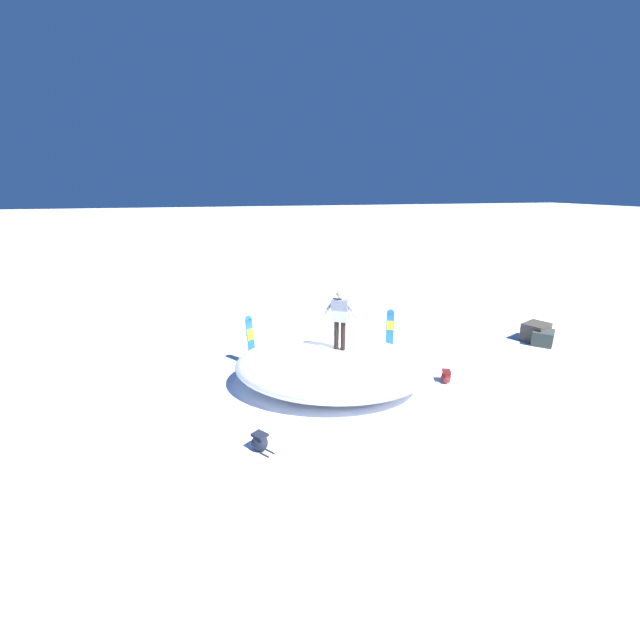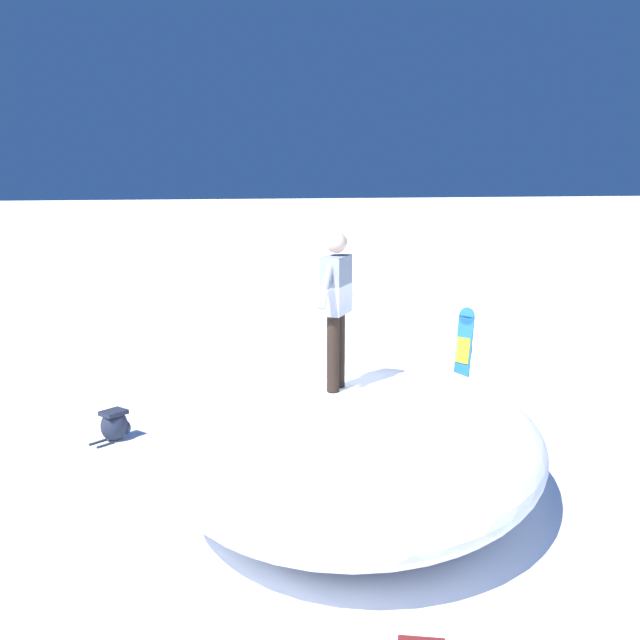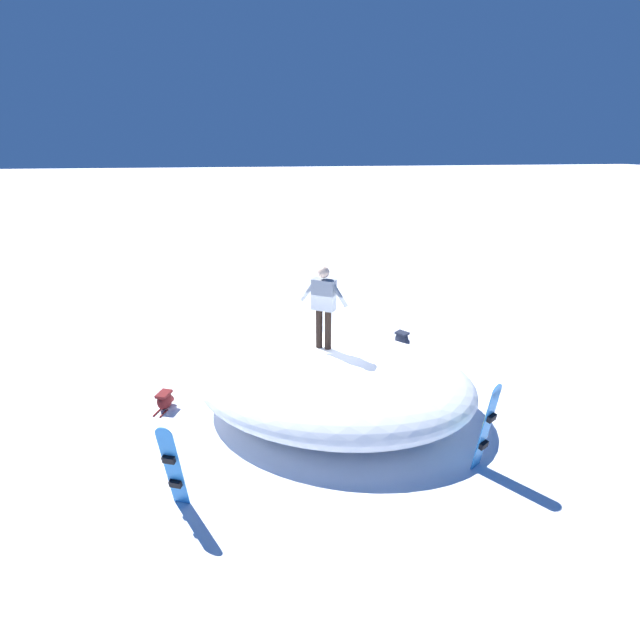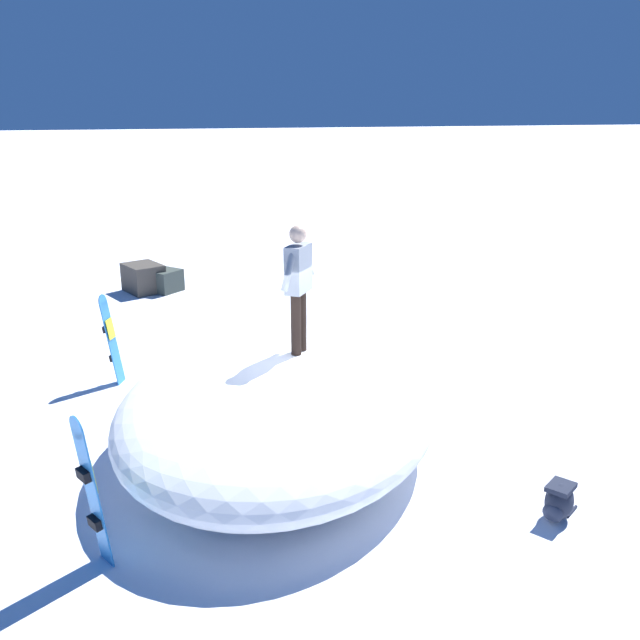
% 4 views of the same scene
% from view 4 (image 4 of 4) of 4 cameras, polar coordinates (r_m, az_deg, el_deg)
% --- Properties ---
extents(ground, '(240.00, 240.00, 0.00)m').
position_cam_4_polar(ground, '(9.87, -2.18, -10.39)').
color(ground, white).
extents(snow_mound, '(6.19, 7.02, 1.32)m').
position_cam_4_polar(snow_mound, '(9.63, -3.27, -6.79)').
color(snow_mound, white).
rests_on(snow_mound, ground).
extents(snowboarder_standing, '(0.67, 0.92, 1.76)m').
position_cam_4_polar(snowboarder_standing, '(9.28, -1.80, 3.31)').
color(snowboarder_standing, black).
rests_on(snowboarder_standing, snow_mound).
extents(snowboard_primary_upright, '(0.31, 0.33, 1.74)m').
position_cam_4_polar(snowboard_primary_upright, '(7.52, -18.38, -13.12)').
color(snowboard_primary_upright, '#2672BF').
rests_on(snowboard_primary_upright, ground).
extents(snowboard_secondary_upright, '(0.33, 0.35, 1.57)m').
position_cam_4_polar(snowboard_secondary_upright, '(12.23, -16.84, -1.41)').
color(snowboard_secondary_upright, '#2672BF').
rests_on(snowboard_secondary_upright, ground).
extents(backpack_near, '(0.61, 0.54, 0.45)m').
position_cam_4_polar(backpack_near, '(8.68, 19.06, -13.92)').
color(backpack_near, '#1E2333').
rests_on(backpack_near, ground).
extents(backpack_far, '(0.63, 0.44, 0.38)m').
position_cam_4_polar(backpack_far, '(13.17, -3.39, -2.12)').
color(backpack_far, maroon).
rests_on(backpack_far, ground).
extents(rock_outcrop, '(1.58, 1.24, 0.71)m').
position_cam_4_polar(rock_outcrop, '(18.11, -13.77, 3.31)').
color(rock_outcrop, '#39423B').
rests_on(rock_outcrop, ground).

